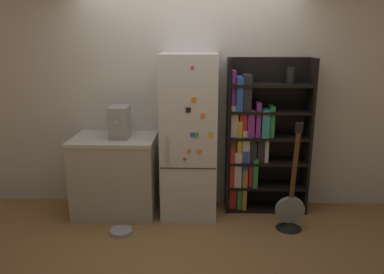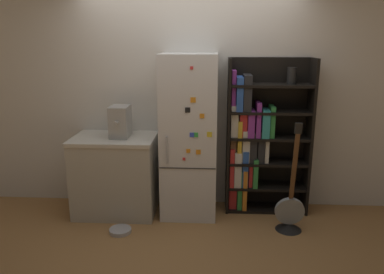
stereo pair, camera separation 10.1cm
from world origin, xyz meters
name	(u,v)px [view 1 (the left image)]	position (x,y,z in m)	size (l,w,h in m)	color
ground_plane	(189,218)	(0.00, 0.00, 0.00)	(16.00, 16.00, 0.00)	#A87542
wall_back	(190,98)	(0.00, 0.47, 1.30)	(8.00, 0.05, 2.60)	silver
refrigerator	(189,137)	(0.00, 0.16, 0.91)	(0.61, 0.60, 1.82)	silver
bookshelf	(256,140)	(0.77, 0.31, 0.83)	(0.94, 0.33, 1.77)	black
kitchen_counter	(116,175)	(-0.84, 0.13, 0.45)	(0.93, 0.66, 0.91)	#BCB7A8
espresso_machine	(120,122)	(-0.77, 0.14, 1.08)	(0.20, 0.35, 0.35)	#A5A39E
guitar	(290,214)	(1.08, -0.22, 0.17)	(0.31, 0.28, 1.19)	black
pet_bowl	(121,231)	(-0.69, -0.37, 0.02)	(0.23, 0.23, 0.04)	#B7B7BC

